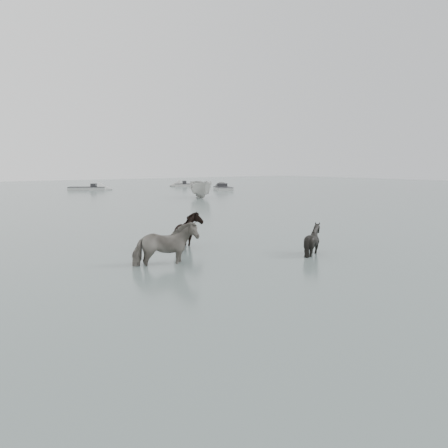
{
  "coord_description": "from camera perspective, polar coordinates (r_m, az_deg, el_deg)",
  "views": [
    {
      "loc": [
        -8.16,
        -10.85,
        2.88
      ],
      "look_at": [
        -0.11,
        0.21,
        1.0
      ],
      "focal_mm": 35.0,
      "sensor_mm": 36.0,
      "label": 1
    }
  ],
  "objects": [
    {
      "name": "skiff_port",
      "position": [
        48.56,
        -0.12,
        4.87
      ],
      "size": [
        3.61,
        5.22,
        0.75
      ],
      "primitive_type": null,
      "rotation": [
        0.0,
        0.0,
        1.13
      ],
      "color": "#A3A6A3",
      "rests_on": "ground"
    },
    {
      "name": "pony_dark",
      "position": [
        15.07,
        -4.5,
        -0.38
      ],
      "size": [
        1.69,
        1.81,
        1.47
      ],
      "primitive_type": "imported",
      "rotation": [
        0.0,
        0.0,
        1.21
      ],
      "color": "black",
      "rests_on": "ground"
    },
    {
      "name": "skiff_star",
      "position": [
        57.1,
        -4.57,
        5.29
      ],
      "size": [
        5.36,
        3.89,
        0.75
      ],
      "primitive_type": null,
      "rotation": [
        0.0,
        0.0,
        2.65
      ],
      "color": "#ABABA6",
      "rests_on": "ground"
    },
    {
      "name": "boat_small",
      "position": [
        37.62,
        -3.04,
        4.69
      ],
      "size": [
        3.11,
        4.59,
        1.66
      ],
      "primitive_type": "imported",
      "rotation": [
        0.0,
        0.0,
        -0.38
      ],
      "color": "#B3B3AE",
      "rests_on": "ground"
    },
    {
      "name": "pony_pinto",
      "position": [
        12.57,
        -7.72,
        -1.88
      ],
      "size": [
        1.99,
        1.27,
        1.55
      ],
      "primitive_type": "imported",
      "rotation": [
        0.0,
        0.0,
        1.32
      ],
      "color": "black",
      "rests_on": "ground"
    },
    {
      "name": "ground",
      "position": [
        13.87,
        0.86,
        -4.16
      ],
      "size": [
        140.0,
        140.0,
        0.0
      ],
      "primitive_type": "plane",
      "color": "#556561",
      "rests_on": "ground"
    },
    {
      "name": "pony_black",
      "position": [
        14.36,
        11.54,
        -1.35
      ],
      "size": [
        1.35,
        1.26,
        1.26
      ],
      "primitive_type": "imported",
      "rotation": [
        0.0,
        0.0,
        1.33
      ],
      "color": "black",
      "rests_on": "ground"
    },
    {
      "name": "skiff_mid",
      "position": [
        51.08,
        -17.4,
        4.66
      ],
      "size": [
        5.62,
        4.21,
        0.75
      ],
      "primitive_type": null,
      "rotation": [
        0.0,
        0.0,
        -0.53
      ],
      "color": "#A5A8A5",
      "rests_on": "ground"
    }
  ]
}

